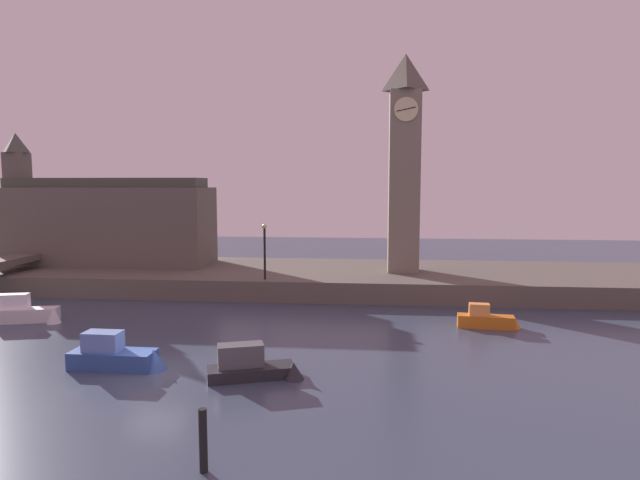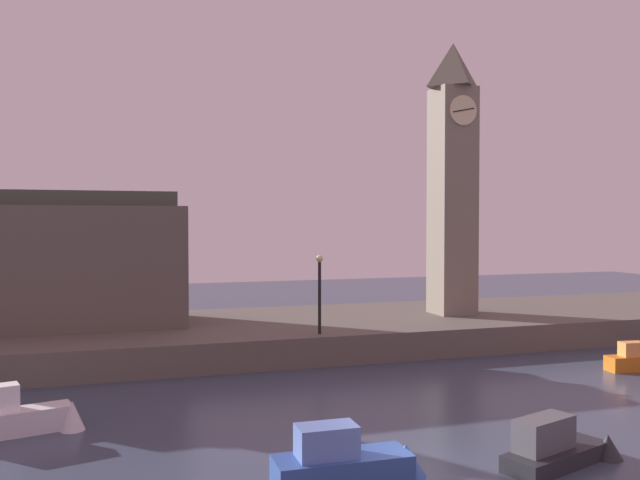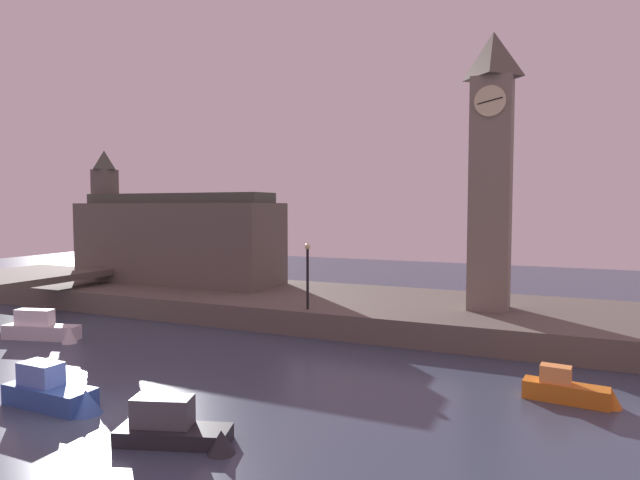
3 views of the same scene
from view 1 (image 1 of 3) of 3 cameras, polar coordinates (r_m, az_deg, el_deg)
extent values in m
plane|color=#384256|center=(25.66, -16.98, -13.15)|extent=(120.00, 120.00, 0.00)
cube|color=#5B544C|center=(44.06, -7.07, -3.92)|extent=(70.00, 12.00, 1.50)
cube|color=slate|center=(41.96, 8.89, 6.04)|extent=(2.32, 2.32, 13.77)
cylinder|color=beige|center=(41.10, 9.12, 13.54)|extent=(1.77, 0.12, 1.77)
cube|color=black|center=(41.03, 9.13, 13.55)|extent=(1.40, 0.04, 0.34)
pyramid|color=#554E43|center=(42.78, 9.08, 17.16)|extent=(2.55, 2.55, 2.73)
cube|color=#5B544C|center=(49.17, -21.57, 1.42)|extent=(17.44, 5.52, 6.48)
cube|color=#5B544C|center=(53.14, -29.26, 2.99)|extent=(1.64, 1.64, 9.45)
pyramid|color=#474C42|center=(53.21, -29.57, 8.97)|extent=(1.81, 1.81, 1.67)
cube|color=#42473D|center=(49.04, -21.74, 5.66)|extent=(16.57, 3.31, 0.80)
cylinder|color=black|center=(38.38, -5.88, -1.50)|extent=(0.16, 0.16, 3.63)
sphere|color=#F2E099|center=(38.18, -5.91, 1.46)|extent=(0.36, 0.36, 0.36)
cylinder|color=black|center=(16.83, -12.29, -20.07)|extent=(0.24, 0.24, 1.90)
cube|color=silver|center=(37.31, -29.34, -6.99)|extent=(4.59, 2.14, 0.83)
cube|color=white|center=(37.45, -30.09, -5.65)|extent=(2.29, 1.25, 0.87)
cone|color=silver|center=(36.09, -26.40, -7.19)|extent=(1.13, 1.13, 1.12)
cube|color=#2D4C93|center=(26.56, -21.07, -11.73)|extent=(3.81, 1.41, 0.80)
cube|color=#5B7AC1|center=(26.53, -22.03, -9.91)|extent=(1.66, 0.97, 0.87)
cone|color=#2D4C93|center=(25.78, -17.22, -12.04)|extent=(1.23, 1.23, 0.95)
cube|color=#232328|center=(23.93, -7.32, -13.71)|extent=(3.89, 2.33, 0.51)
cube|color=#515156|center=(23.79, -8.40, -11.98)|extent=(2.11, 1.43, 0.96)
cone|color=#232328|center=(23.60, -2.81, -13.89)|extent=(1.41, 1.41, 0.92)
cube|color=orange|center=(32.89, 17.14, -8.25)|extent=(3.23, 1.24, 0.72)
cube|color=#FF9947|center=(32.65, 16.53, -7.07)|extent=(1.20, 0.75, 0.68)
cone|color=orange|center=(33.23, 19.83, -8.13)|extent=(0.90, 0.90, 0.79)
camera|label=2|loc=(18.51, -66.56, -0.98)|focal=37.27mm
camera|label=3|loc=(10.46, 41.76, 1.15)|focal=29.97mm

